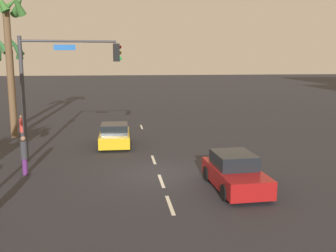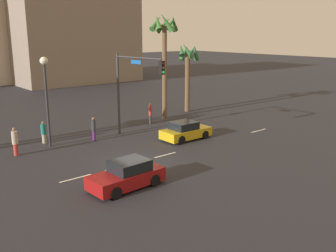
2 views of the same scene
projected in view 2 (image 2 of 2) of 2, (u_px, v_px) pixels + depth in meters
The scene contains 16 objects.
ground_plane at pixel (134, 163), 24.29m from camera, with size 220.00×220.00×0.00m, color #28282D.
lane_stripe_2 at pixel (75, 178), 21.75m from camera, with size 1.95×0.14×0.01m, color silver.
lane_stripe_3 at pixel (119, 167), 23.56m from camera, with size 1.89×0.14×0.01m, color silver.
lane_stripe_4 at pixel (165, 155), 25.89m from camera, with size 1.80×0.14×0.01m, color silver.
lane_stripe_5 at pixel (259, 131), 32.28m from camera, with size 1.90×0.14×0.01m, color silver.
car_0 at pixel (185, 131), 29.61m from camera, with size 3.96×1.98×1.40m.
car_2 at pixel (127, 175), 20.38m from camera, with size 4.15×2.04×1.47m.
traffic_signal at pixel (132, 82), 29.11m from camera, with size 0.81×5.23×6.50m.
streetlamp at pixel (46, 85), 26.83m from camera, with size 0.56×0.56×6.44m.
pedestrian_0 at pixel (15, 141), 25.56m from camera, with size 0.55×0.55×1.94m.
pedestrian_1 at pixel (94, 128), 29.06m from camera, with size 0.43×0.43×1.83m.
pedestrian_2 at pixel (44, 132), 28.50m from camera, with size 0.47×0.47×1.66m.
pedestrian_3 at pixel (150, 113), 34.41m from camera, with size 0.42×0.42×1.90m.
palm_tree_0 at pixel (165, 42), 35.47m from camera, with size 2.62×2.87×9.83m.
palm_tree_3 at pixel (188, 64), 39.06m from camera, with size 2.35×2.49×7.15m.
building_1 at pixel (68, 29), 64.04m from camera, with size 19.50×15.45×17.09m, color gray.
Camera 2 is at (-13.16, -19.02, 8.08)m, focal length 40.94 mm.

